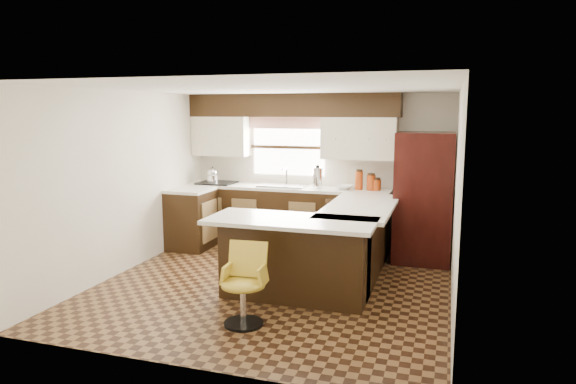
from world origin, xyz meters
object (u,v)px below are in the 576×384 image
(refrigerator, at_px, (424,198))
(peninsula_long, at_px, (356,243))
(bar_chair, at_px, (243,285))
(peninsula_return, at_px, (295,260))

(refrigerator, bearing_deg, peninsula_long, -128.45)
(bar_chair, bearing_deg, peninsula_long, 62.37)
(peninsula_long, distance_m, refrigerator, 1.35)
(peninsula_return, relative_size, refrigerator, 0.90)
(peninsula_return, bearing_deg, bar_chair, -107.04)
(peninsula_return, relative_size, bar_chair, 2.00)
(peninsula_long, xyz_separation_m, peninsula_return, (-0.53, -0.97, 0.00))
(peninsula_return, bearing_deg, peninsula_long, 61.70)
(peninsula_return, distance_m, bar_chair, 0.93)
(peninsula_long, distance_m, bar_chair, 2.03)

